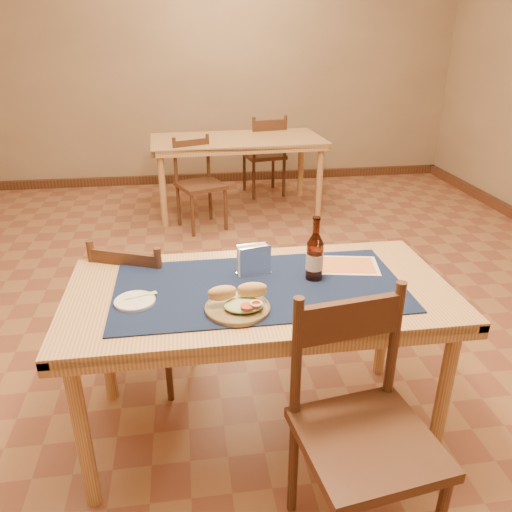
{
  "coord_description": "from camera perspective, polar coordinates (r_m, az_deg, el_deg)",
  "views": [
    {
      "loc": [
        -0.28,
        -2.62,
        1.73
      ],
      "look_at": [
        0.0,
        -0.7,
        0.85
      ],
      "focal_mm": 35.0,
      "sensor_mm": 36.0,
      "label": 1
    }
  ],
  "objects": [
    {
      "name": "back_table",
      "position": [
        5.12,
        -2.16,
        12.41
      ],
      "size": [
        1.73,
        0.92,
        0.75
      ],
      "color": "tan",
      "rests_on": "ground"
    },
    {
      "name": "napkin_holder",
      "position": [
        2.17,
        -0.24,
        -0.52
      ],
      "size": [
        0.16,
        0.08,
        0.13
      ],
      "color": "silver",
      "rests_on": "placemat"
    },
    {
      "name": "chair_main_far",
      "position": [
        2.61,
        -12.63,
        -5.81
      ],
      "size": [
        0.51,
        0.51,
        0.85
      ],
      "color": "#4C281B",
      "rests_on": "ground"
    },
    {
      "name": "chair_back_far",
      "position": [
        5.68,
        1.05,
        11.58
      ],
      "size": [
        0.48,
        0.48,
        0.9
      ],
      "color": "#4C281B",
      "rests_on": "ground"
    },
    {
      "name": "side_plate",
      "position": [
        2.02,
        -13.68,
        -5.0
      ],
      "size": [
        0.16,
        0.16,
        0.01
      ],
      "color": "silver",
      "rests_on": "placemat"
    },
    {
      "name": "fork",
      "position": [
        2.04,
        -12.77,
        -4.4
      ],
      "size": [
        0.13,
        0.06,
        0.0
      ],
      "color": "#A4E47D",
      "rests_on": "side_plate"
    },
    {
      "name": "beer_bottle",
      "position": [
        2.12,
        6.73,
        -0.04
      ],
      "size": [
        0.07,
        0.07,
        0.28
      ],
      "color": "#4B1D0D",
      "rests_on": "placemat"
    },
    {
      "name": "menu_card",
      "position": [
        2.3,
        10.4,
        -1.05
      ],
      "size": [
        0.31,
        0.25,
        0.01
      ],
      "color": "beige",
      "rests_on": "placemat"
    },
    {
      "name": "sandwich_plate",
      "position": [
        1.91,
        -1.95,
        -5.44
      ],
      "size": [
        0.25,
        0.25,
        0.1
      ],
      "color": "brown",
      "rests_on": "placemat"
    },
    {
      "name": "baseboard",
      "position": [
        3.13,
        -1.88,
        -8.11
      ],
      "size": [
        6.0,
        7.0,
        0.1
      ],
      "color": "#4C281B",
      "rests_on": "ground"
    },
    {
      "name": "chair_main_near",
      "position": [
        1.84,
        12.0,
        -18.65
      ],
      "size": [
        0.5,
        0.5,
        0.95
      ],
      "color": "#4C281B",
      "rests_on": "ground"
    },
    {
      "name": "room",
      "position": [
        2.66,
        -2.29,
        17.23
      ],
      "size": [
        6.04,
        7.04,
        2.84
      ],
      "color": "brown",
      "rests_on": "ground"
    },
    {
      "name": "placemat",
      "position": [
        2.09,
        0.4,
        -3.55
      ],
      "size": [
        1.2,
        0.6,
        0.01
      ],
      "primitive_type": "cube",
      "color": "#101B3C",
      "rests_on": "main_table"
    },
    {
      "name": "main_table",
      "position": [
        2.13,
        0.39,
        -5.58
      ],
      "size": [
        1.6,
        0.8,
        0.75
      ],
      "color": "tan",
      "rests_on": "ground"
    },
    {
      "name": "chair_back_near",
      "position": [
        4.73,
        -6.55,
        8.4
      ],
      "size": [
        0.51,
        0.51,
        0.84
      ],
      "color": "#4C281B",
      "rests_on": "ground"
    }
  ]
}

